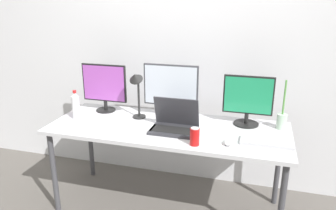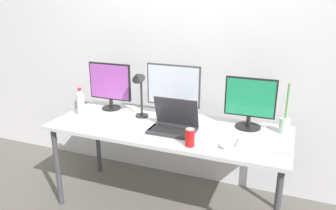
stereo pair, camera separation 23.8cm
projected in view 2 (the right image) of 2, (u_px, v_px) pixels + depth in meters
The scene contains 14 objects.
ground_plane at pixel (168, 206), 2.82m from camera, with size 16.00×16.00×0.00m, color #5B5651.
wall_back at pixel (192, 45), 2.93m from camera, with size 7.00×0.08×2.60m, color silver.
work_desk at pixel (168, 133), 2.60m from camera, with size 1.88×0.73×0.74m.
monitor_left at pixel (110, 84), 2.92m from camera, with size 0.41×0.17×0.42m.
monitor_center at pixel (173, 89), 2.71m from camera, with size 0.46×0.19×0.45m.
monitor_right at pixel (250, 102), 2.50m from camera, with size 0.39×0.20×0.40m.
laptop_silver at pixel (174, 123), 2.50m from camera, with size 0.35×0.24×0.25m.
keyboard_main at pixel (264, 146), 2.22m from camera, with size 0.36×0.14×0.02m, color #B2B2B7.
keyboard_aux at pixel (137, 126), 2.57m from camera, with size 0.41×0.14×0.02m, color white.
mouse_by_keyboard at pixel (225, 144), 2.24m from camera, with size 0.07×0.11×0.03m, color silver.
water_bottle at pixel (81, 103), 2.80m from camera, with size 0.07×0.07×0.25m.
soda_can_near_keyboard at pixel (190, 137), 2.23m from camera, with size 0.07×0.07×0.13m.
bamboo_vase at pixel (285, 124), 2.44m from camera, with size 0.08×0.08×0.39m.
desk_lamp at pixel (139, 85), 2.67m from camera, with size 0.11×0.18×0.42m.
Camera 2 is at (0.88, -2.23, 1.72)m, focal length 35.00 mm.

